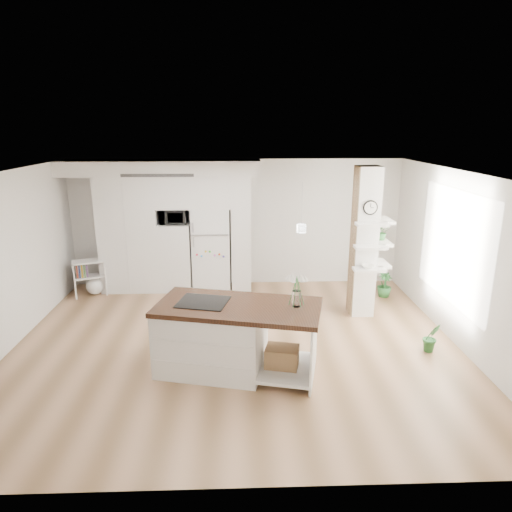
{
  "coord_description": "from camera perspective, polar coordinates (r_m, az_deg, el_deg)",
  "views": [
    {
      "loc": [
        0.08,
        -6.6,
        3.36
      ],
      "look_at": [
        0.35,
        0.9,
        1.21
      ],
      "focal_mm": 32.0,
      "sensor_mm": 36.0,
      "label": 1
    }
  ],
  "objects": [
    {
      "name": "pendant_light",
      "position": [
        7.05,
        11.3,
        5.56
      ],
      "size": [
        0.12,
        0.12,
        0.1
      ],
      "primitive_type": "cylinder",
      "color": "white",
      "rests_on": "room"
    },
    {
      "name": "shelf_plant",
      "position": [
        8.5,
        15.46,
        2.94
      ],
      "size": [
        0.27,
        0.23,
        0.3
      ],
      "primitive_type": "imported",
      "color": "#2B6D31",
      "rests_on": "column"
    },
    {
      "name": "microwave",
      "position": [
        9.5,
        -10.26,
        4.87
      ],
      "size": [
        0.54,
        0.37,
        0.3
      ],
      "primitive_type": "imported",
      "color": "#2D2D2D",
      "rests_on": "cabinet_wall"
    },
    {
      "name": "floor_plant_b",
      "position": [
        9.62,
        15.75,
        -3.46
      ],
      "size": [
        0.37,
        0.37,
        0.51
      ],
      "primitive_type": "imported",
      "rotation": [
        0.0,
        0.0,
        0.38
      ],
      "color": "#2B6D31",
      "rests_on": "floor"
    },
    {
      "name": "floor",
      "position": [
        7.41,
        -2.5,
        -10.99
      ],
      "size": [
        7.0,
        6.0,
        0.01
      ],
      "primitive_type": "cube",
      "color": "tan",
      "rests_on": "ground"
    },
    {
      "name": "bookshelf",
      "position": [
        9.94,
        -19.86,
        -2.82
      ],
      "size": [
        0.7,
        0.55,
        0.73
      ],
      "rotation": [
        0.0,
        0.0,
        0.36
      ],
      "color": "white",
      "rests_on": "floor"
    },
    {
      "name": "refrigerator",
      "position": [
        9.63,
        -5.59,
        0.96
      ],
      "size": [
        0.78,
        0.69,
        1.75
      ],
      "color": "white",
      "rests_on": "floor"
    },
    {
      "name": "floor_plant_a",
      "position": [
        7.59,
        21.07,
        -9.47
      ],
      "size": [
        0.27,
        0.23,
        0.47
      ],
      "primitive_type": "imported",
      "rotation": [
        0.0,
        0.0,
        0.08
      ],
      "color": "#2B6D31",
      "rests_on": "floor"
    },
    {
      "name": "column",
      "position": [
        8.31,
        14.06,
        1.52
      ],
      "size": [
        0.69,
        0.9,
        2.7
      ],
      "color": "silver",
      "rests_on": "floor"
    },
    {
      "name": "decor_bowl",
      "position": [
        8.17,
        13.8,
        -1.26
      ],
      "size": [
        0.22,
        0.22,
        0.05
      ],
      "primitive_type": "imported",
      "color": "white",
      "rests_on": "column"
    },
    {
      "name": "cabinet_wall",
      "position": [
        9.58,
        -11.23,
        4.52
      ],
      "size": [
        4.0,
        0.71,
        2.7
      ],
      "color": "white",
      "rests_on": "floor"
    },
    {
      "name": "room",
      "position": [
        6.77,
        -2.69,
        3.14
      ],
      "size": [
        7.04,
        6.04,
        2.72
      ],
      "color": "white",
      "rests_on": "ground"
    },
    {
      "name": "window",
      "position": [
        7.92,
        23.45,
        1.06
      ],
      "size": [
        0.0,
        2.4,
        2.4
      ],
      "primitive_type": "plane",
      "rotation": [
        1.57,
        0.0,
        -1.57
      ],
      "color": "white",
      "rests_on": "room"
    },
    {
      "name": "kitchen_island",
      "position": [
        6.52,
        -4.47,
        -9.89
      ],
      "size": [
        2.42,
        1.54,
        1.57
      ],
      "rotation": [
        0.0,
        0.0,
        -0.23
      ],
      "color": "white",
      "rests_on": "floor"
    }
  ]
}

